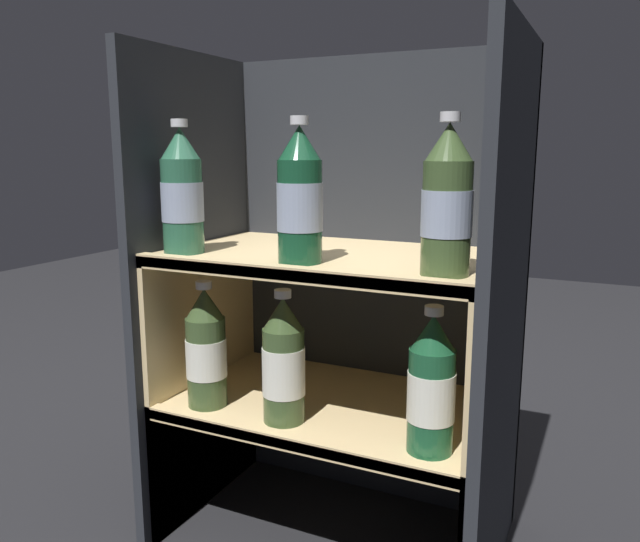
{
  "coord_description": "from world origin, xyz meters",
  "views": [
    {
      "loc": [
        0.46,
        -0.84,
        0.75
      ],
      "look_at": [
        0.0,
        0.13,
        0.54
      ],
      "focal_mm": 35.0,
      "sensor_mm": 36.0,
      "label": 1
    }
  ],
  "objects_px": {
    "bottle_upper_front_0": "(182,194)",
    "bottle_lower_front_2": "(431,388)",
    "bottle_upper_front_2": "(447,204)",
    "bottle_upper_front_1": "(300,199)",
    "bottle_lower_front_0": "(206,350)",
    "bottle_lower_front_1": "(284,363)"
  },
  "relations": [
    {
      "from": "bottle_upper_front_2",
      "to": "bottle_lower_front_1",
      "type": "relative_size",
      "value": 1.0
    },
    {
      "from": "bottle_upper_front_0",
      "to": "bottle_lower_front_1",
      "type": "bearing_deg",
      "value": 0.0
    },
    {
      "from": "bottle_upper_front_0",
      "to": "bottle_lower_front_2",
      "type": "relative_size",
      "value": 1.0
    },
    {
      "from": "bottle_upper_front_2",
      "to": "bottle_lower_front_0",
      "type": "bearing_deg",
      "value": -180.0
    },
    {
      "from": "bottle_upper_front_0",
      "to": "bottle_lower_front_2",
      "type": "bearing_deg",
      "value": 0.0
    },
    {
      "from": "bottle_upper_front_0",
      "to": "bottle_upper_front_2",
      "type": "relative_size",
      "value": 1.0
    },
    {
      "from": "bottle_lower_front_1",
      "to": "bottle_lower_front_2",
      "type": "xyz_separation_m",
      "value": [
        0.26,
        -0.0,
        0.0
      ]
    },
    {
      "from": "bottle_lower_front_1",
      "to": "bottle_upper_front_2",
      "type": "bearing_deg",
      "value": 0.0
    },
    {
      "from": "bottle_lower_front_2",
      "to": "bottle_upper_front_1",
      "type": "bearing_deg",
      "value": 180.0
    },
    {
      "from": "bottle_upper_front_2",
      "to": "bottle_lower_front_1",
      "type": "bearing_deg",
      "value": 180.0
    },
    {
      "from": "bottle_lower_front_1",
      "to": "bottle_lower_front_2",
      "type": "height_order",
      "value": "same"
    },
    {
      "from": "bottle_lower_front_2",
      "to": "bottle_upper_front_2",
      "type": "bearing_deg",
      "value": 0.0
    },
    {
      "from": "bottle_lower_front_0",
      "to": "bottle_lower_front_1",
      "type": "distance_m",
      "value": 0.16
    },
    {
      "from": "bottle_lower_front_1",
      "to": "bottle_lower_front_2",
      "type": "bearing_deg",
      "value": -0.0
    },
    {
      "from": "bottle_lower_front_1",
      "to": "bottle_lower_front_2",
      "type": "relative_size",
      "value": 1.0
    },
    {
      "from": "bottle_lower_front_0",
      "to": "bottle_upper_front_0",
      "type": "bearing_deg",
      "value": 180.0
    },
    {
      "from": "bottle_upper_front_0",
      "to": "bottle_lower_front_2",
      "type": "height_order",
      "value": "bottle_upper_front_0"
    },
    {
      "from": "bottle_lower_front_0",
      "to": "bottle_upper_front_2",
      "type": "bearing_deg",
      "value": 0.0
    },
    {
      "from": "bottle_upper_front_2",
      "to": "bottle_lower_front_0",
      "type": "distance_m",
      "value": 0.53
    },
    {
      "from": "bottle_upper_front_0",
      "to": "bottle_upper_front_1",
      "type": "xyz_separation_m",
      "value": [
        0.24,
        0.0,
        -0.0
      ]
    },
    {
      "from": "bottle_upper_front_1",
      "to": "bottle_lower_front_0",
      "type": "xyz_separation_m",
      "value": [
        -0.2,
        -0.0,
        -0.29
      ]
    },
    {
      "from": "bottle_lower_front_0",
      "to": "bottle_lower_front_2",
      "type": "bearing_deg",
      "value": 0.0
    }
  ]
}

